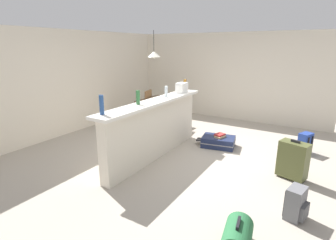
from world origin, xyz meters
name	(u,v)px	position (x,y,z in m)	size (l,w,h in m)	color
ground_plane	(183,152)	(0.00, 0.00, -0.03)	(13.00, 13.00, 0.05)	#ADA393
wall_back	(78,81)	(0.00, 3.05, 1.25)	(6.60, 0.10, 2.50)	silver
wall_right	(223,76)	(3.05, 0.30, 1.25)	(0.10, 6.00, 2.50)	silver
partition_half_wall	(155,131)	(-0.54, 0.33, 0.54)	(2.80, 0.20, 1.08)	silver
bar_countertop	(155,102)	(-0.54, 0.33, 1.11)	(2.96, 0.40, 0.05)	white
bottle_blue	(102,105)	(-1.81, 0.41, 1.28)	(0.07, 0.07, 0.29)	#284C89
bottle_green	(138,97)	(-0.96, 0.39, 1.25)	(0.07, 0.07, 0.24)	#2D6B38
bottle_clear	(166,92)	(-0.12, 0.34, 1.24)	(0.07, 0.07, 0.22)	silver
bottle_amber	(185,85)	(0.70, 0.35, 1.26)	(0.07, 0.07, 0.27)	#9E661E
grocery_bag	(182,88)	(0.46, 0.30, 1.24)	(0.26, 0.18, 0.22)	silver
dining_table	(159,103)	(1.25, 1.42, 0.65)	(1.10, 0.80, 0.74)	#4C331E
dining_chair_near_partition	(173,110)	(1.15, 0.91, 0.52)	(0.47, 0.47, 0.93)	#9E754C
dining_chair_far_side	(145,105)	(1.34, 1.94, 0.52)	(0.47, 0.47, 0.93)	#9E754C
pendant_lamp	(154,54)	(1.19, 1.51, 1.91)	(0.34, 0.34, 0.70)	black
suitcase_flat_navy	(218,142)	(0.63, -0.53, 0.11)	(0.61, 0.87, 0.22)	#1E284C
suitcase_upright_olive	(293,160)	(-0.11, -2.08, 0.33)	(0.36, 0.49, 0.67)	#51562D
duffel_bag_green	(237,237)	(-2.12, -1.79, 0.15)	(0.52, 0.37, 0.34)	#286B3D
backpack_blue	(305,143)	(1.22, -2.16, 0.20)	(0.33, 0.31, 0.42)	#233D93
backpack_grey	(296,204)	(-1.22, -2.26, 0.20)	(0.31, 0.29, 0.42)	slate
book_stack	(220,136)	(0.62, -0.57, 0.26)	(0.29, 0.24, 0.07)	tan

